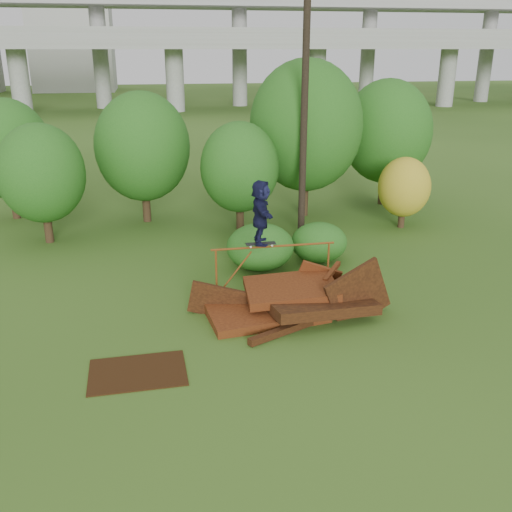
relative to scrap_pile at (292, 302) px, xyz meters
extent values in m
plane|color=#2D5116|center=(-0.11, -1.20, -0.40)|extent=(240.00, 240.00, 0.00)
cube|color=#3E190B|center=(-0.77, 0.06, -0.22)|extent=(3.53, 2.40, 0.55)
cube|color=black|center=(0.73, -0.24, 0.02)|extent=(3.30, 2.34, 0.60)
cube|color=#3E190B|center=(0.03, 0.26, 0.30)|extent=(2.72, 1.88, 0.55)
cube|color=black|center=(1.83, -0.44, 0.25)|extent=(2.24, 0.63, 2.20)
cube|color=#3E190B|center=(1.03, 1.06, 0.15)|extent=(1.52, 0.64, 1.51)
cube|color=black|center=(-1.97, 0.46, -0.05)|extent=(2.05, 0.60, 1.34)
cube|color=black|center=(-0.47, -1.14, -0.28)|extent=(2.23, 1.20, 0.19)
cube|color=#3E190B|center=(1.43, 0.76, 0.55)|extent=(0.84, 1.04, 0.30)
cylinder|color=brown|center=(-2.06, 1.03, 0.49)|extent=(0.06, 0.06, 1.79)
cylinder|color=brown|center=(1.38, 1.04, 0.49)|extent=(0.06, 0.06, 1.79)
cylinder|color=brown|center=(-0.34, 1.03, 1.39)|extent=(3.75, 0.07, 0.06)
cube|color=black|center=(-0.73, 1.03, 1.50)|extent=(0.89, 0.24, 0.03)
cylinder|color=beige|center=(-1.04, 0.94, 1.45)|extent=(0.06, 0.03, 0.06)
cylinder|color=beige|center=(-1.04, 1.13, 1.45)|extent=(0.06, 0.03, 0.06)
cylinder|color=beige|center=(-0.41, 0.94, 1.45)|extent=(0.06, 0.03, 0.06)
cylinder|color=beige|center=(-0.41, 1.13, 1.45)|extent=(0.06, 0.03, 0.06)
imported|color=#141638|center=(-0.73, 1.03, 2.46)|extent=(0.76, 1.81, 1.89)
cube|color=black|center=(-4.40, -2.40, -0.38)|extent=(2.34, 1.70, 0.03)
cylinder|color=black|center=(-7.94, 8.28, 0.37)|extent=(0.33, 0.33, 1.54)
ellipsoid|color=#144B14|center=(-7.94, 8.28, 2.39)|extent=(3.34, 3.34, 3.84)
cylinder|color=black|center=(-4.06, 10.57, 0.50)|extent=(0.35, 0.35, 1.80)
ellipsoid|color=#144B14|center=(-4.06, 10.57, 2.94)|extent=(4.09, 4.09, 4.70)
cylinder|color=black|center=(-0.16, 8.44, 0.35)|extent=(0.33, 0.33, 1.50)
ellipsoid|color=#144B14|center=(-0.16, 8.44, 2.32)|extent=(3.26, 3.26, 3.74)
cylinder|color=black|center=(3.13, 10.27, 0.70)|extent=(0.39, 0.39, 2.20)
ellipsoid|color=#144B14|center=(3.13, 10.27, 3.69)|extent=(5.04, 5.04, 5.79)
cylinder|color=black|center=(6.78, 7.58, 0.08)|extent=(0.28, 0.28, 0.95)
ellipsoid|color=#A58C19|center=(6.78, 7.58, 1.39)|extent=(2.21, 2.21, 2.55)
cylinder|color=black|center=(7.51, 11.54, 0.58)|extent=(0.37, 0.37, 1.96)
ellipsoid|color=#144B14|center=(7.51, 11.54, 3.17)|extent=(4.30, 4.30, 4.95)
cylinder|color=black|center=(-9.94, 12.17, 0.46)|extent=(0.35, 0.35, 1.72)
ellipsoid|color=#144B14|center=(-9.94, 12.17, 2.76)|extent=(3.84, 3.84, 4.42)
ellipsoid|color=#144B14|center=(-0.20, 3.80, 0.42)|extent=(2.36, 2.18, 1.64)
ellipsoid|color=#144B14|center=(2.05, 4.19, 0.32)|extent=(2.04, 1.87, 1.44)
cylinder|color=black|center=(2.29, 7.57, 4.99)|extent=(0.28, 0.28, 10.78)
cube|color=gray|center=(-0.11, 58.80, 7.60)|extent=(160.00, 9.00, 1.40)
cube|color=gray|center=(-0.11, 64.80, 12.60)|extent=(160.00, 9.00, 1.40)
cylinder|color=gray|center=(-18.11, 58.80, 3.60)|extent=(2.20, 2.20, 8.00)
cylinder|color=gray|center=(-0.11, 58.80, 3.60)|extent=(2.20, 2.20, 8.00)
cylinder|color=gray|center=(17.89, 58.80, 3.60)|extent=(2.20, 2.20, 8.00)
cube|color=#9E9E99|center=(-16.11, 100.80, 13.60)|extent=(14.00, 14.00, 28.00)
camera|label=1|loc=(-3.80, -14.59, 6.90)|focal=40.00mm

